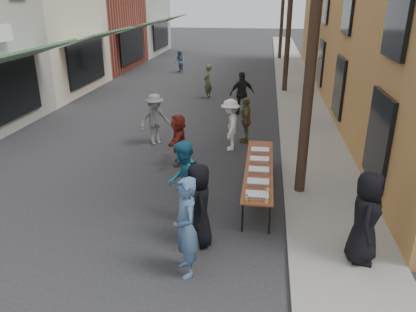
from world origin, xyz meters
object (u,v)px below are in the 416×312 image
(catering_tray_sausage, at_px, (257,195))
(utility_pole_mid, at_px, (290,2))
(guest_front_a, at_px, (198,205))
(utility_pole_far, at_px, (283,0))
(serving_table, at_px, (259,168))
(utility_pole_near, at_px, (316,10))
(server, at_px, (365,218))
(guest_front_c, at_px, (183,183))

(catering_tray_sausage, bearing_deg, utility_pole_mid, 85.60)
(guest_front_a, bearing_deg, catering_tray_sausage, 101.27)
(guest_front_a, bearing_deg, utility_pole_far, 151.75)
(serving_table, bearing_deg, utility_pole_near, 8.82)
(server, bearing_deg, guest_front_c, 85.18)
(serving_table, distance_m, server, 3.37)
(utility_pole_mid, height_order, guest_front_c, utility_pole_mid)
(utility_pole_near, xyz_separation_m, server, (0.94, -2.86, -3.49))
(serving_table, distance_m, guest_front_a, 2.72)
(catering_tray_sausage, bearing_deg, utility_pole_near, 59.63)
(utility_pole_far, bearing_deg, guest_front_c, -95.98)
(serving_table, relative_size, guest_front_c, 2.09)
(serving_table, xyz_separation_m, guest_front_a, (-1.16, -2.45, 0.18))
(utility_pole_far, distance_m, guest_front_c, 26.15)
(utility_pole_mid, xyz_separation_m, server, (0.94, -14.86, -3.49))
(utility_pole_near, bearing_deg, catering_tray_sausage, -120.37)
(guest_front_c, bearing_deg, server, 71.22)
(utility_pole_mid, distance_m, utility_pole_far, 12.00)
(server, bearing_deg, catering_tray_sausage, 74.37)
(utility_pole_mid, xyz_separation_m, catering_tray_sausage, (-1.06, -13.82, -3.71))
(server, bearing_deg, utility_pole_far, 13.93)
(utility_pole_mid, height_order, utility_pole_far, same)
(utility_pole_near, height_order, utility_pole_mid, same)
(utility_pole_mid, height_order, server, utility_pole_mid)
(utility_pole_mid, bearing_deg, server, -86.40)
(utility_pole_far, xyz_separation_m, catering_tray_sausage, (-1.06, -25.82, -3.71))
(utility_pole_far, height_order, server, utility_pole_far)
(guest_front_a, bearing_deg, serving_table, 131.29)
(utility_pole_mid, distance_m, catering_tray_sausage, 14.34)
(guest_front_a, distance_m, server, 3.17)
(guest_front_a, bearing_deg, utility_pole_near, 116.22)
(utility_pole_far, distance_m, server, 27.10)
(serving_table, height_order, server, server)
(utility_pole_near, distance_m, catering_tray_sausage, 4.26)
(catering_tray_sausage, bearing_deg, guest_front_c, 178.21)
(catering_tray_sausage, distance_m, guest_front_c, 1.65)
(utility_pole_mid, relative_size, guest_front_a, 5.06)
(utility_pole_near, xyz_separation_m, catering_tray_sausage, (-1.06, -1.82, -3.71))
(guest_front_a, distance_m, guest_front_c, 0.98)
(guest_front_c, bearing_deg, serving_table, 132.31)
(serving_table, xyz_separation_m, guest_front_c, (-1.64, -1.60, 0.25))
(guest_front_c, relative_size, server, 1.06)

